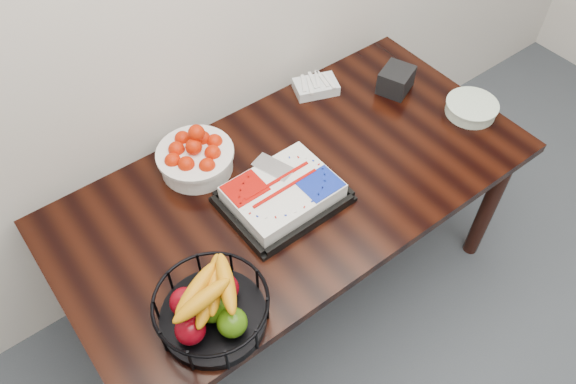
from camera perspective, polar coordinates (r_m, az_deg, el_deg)
table at (r=2.15m, az=0.73°, el=-0.37°), size 1.80×0.90×0.75m
cake_tray at (r=1.99m, az=-0.53°, el=-0.20°), size 0.43×0.34×0.09m
tangerine_bowl at (r=2.09m, az=-9.43°, el=3.86°), size 0.29×0.29×0.18m
fruit_basket at (r=1.71m, az=-7.75°, el=-11.57°), size 0.35×0.35×0.19m
plate_stack at (r=2.44m, az=18.12°, el=8.10°), size 0.21×0.21×0.05m
fork_bag at (r=2.43m, az=2.85°, el=10.68°), size 0.21×0.17×0.05m
napkin_box at (r=2.46m, az=10.91°, el=11.11°), size 0.18×0.16×0.10m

